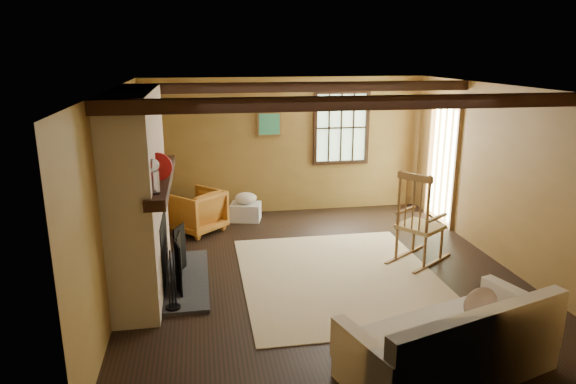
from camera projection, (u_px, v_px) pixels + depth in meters
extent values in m
plane|color=black|center=(321.00, 271.00, 6.81)|extent=(5.50, 5.50, 0.00)
cube|color=olive|center=(286.00, 146.00, 9.10)|extent=(5.00, 0.02, 2.40)
cube|color=olive|center=(407.00, 274.00, 3.88)|extent=(5.00, 0.02, 2.40)
cube|color=olive|center=(117.00, 193.00, 6.08)|extent=(0.02, 5.50, 2.40)
cube|color=olive|center=(503.00, 176.00, 6.90)|extent=(0.02, 5.50, 2.40)
cube|color=white|center=(324.00, 88.00, 6.17)|extent=(5.00, 5.50, 0.02)
cube|color=black|center=(353.00, 103.00, 5.05)|extent=(5.00, 0.12, 0.14)
cube|color=black|center=(304.00, 87.00, 7.33)|extent=(5.00, 0.12, 0.14)
cube|color=black|center=(341.00, 128.00, 9.16)|extent=(1.02, 0.06, 1.32)
cube|color=#BFE7B0|center=(341.00, 128.00, 9.19)|extent=(0.90, 0.01, 1.20)
cube|color=black|center=(341.00, 128.00, 9.17)|extent=(0.90, 0.03, 0.02)
cube|color=olive|center=(442.00, 164.00, 8.56)|extent=(0.06, 1.00, 2.06)
cube|color=#BFE7B0|center=(444.00, 164.00, 8.57)|extent=(0.01, 0.80, 1.85)
cube|color=olive|center=(269.00, 124.00, 8.92)|extent=(0.42, 0.03, 0.42)
cube|color=#2A7E6D|center=(269.00, 124.00, 8.90)|extent=(0.36, 0.01, 0.36)
cube|color=#9C593C|center=(139.00, 192.00, 6.12)|extent=(0.50, 2.20, 2.40)
cube|color=black|center=(149.00, 250.00, 6.33)|extent=(0.38, 1.00, 0.85)
cube|color=#35363A|center=(186.00, 279.00, 6.51)|extent=(0.55, 1.80, 0.05)
cube|color=black|center=(162.00, 179.00, 6.13)|extent=(0.22, 2.30, 0.12)
cube|color=black|center=(178.00, 268.00, 6.04)|extent=(0.09, 0.30, 0.62)
cube|color=black|center=(179.00, 258.00, 6.34)|extent=(0.05, 0.31, 0.62)
cube|color=black|center=(180.00, 248.00, 6.64)|extent=(0.14, 0.29, 0.62)
cylinder|color=black|center=(173.00, 307.00, 5.73)|extent=(0.17, 0.17, 0.02)
cylinder|color=black|center=(168.00, 281.00, 5.61)|extent=(0.01, 0.01, 0.69)
cylinder|color=black|center=(171.00, 280.00, 5.64)|extent=(0.01, 0.01, 0.69)
cylinder|color=black|center=(174.00, 278.00, 5.68)|extent=(0.01, 0.01, 0.69)
cylinder|color=silver|center=(154.00, 182.00, 5.24)|extent=(0.11, 0.11, 0.24)
sphere|color=silver|center=(153.00, 165.00, 5.19)|extent=(0.13, 0.13, 0.13)
cylinder|color=red|center=(158.00, 167.00, 5.76)|extent=(0.32, 0.08, 0.32)
cube|color=black|center=(161.00, 166.00, 6.26)|extent=(0.26, 0.20, 0.13)
cylinder|color=black|center=(163.00, 163.00, 6.49)|extent=(0.08, 0.08, 0.10)
cylinder|color=black|center=(163.00, 161.00, 6.64)|extent=(0.07, 0.07, 0.08)
cube|color=beige|center=(339.00, 276.00, 6.65)|extent=(2.50, 3.00, 0.01)
cube|color=tan|center=(420.00, 227.00, 7.05)|extent=(0.72, 0.72, 0.05)
cube|color=olive|center=(415.00, 177.00, 6.70)|extent=(0.34, 0.45, 0.09)
cylinder|color=olive|center=(441.00, 243.00, 7.11)|extent=(0.04, 0.04, 0.48)
cylinder|color=olive|center=(414.00, 235.00, 7.41)|extent=(0.04, 0.04, 0.48)
cylinder|color=olive|center=(425.00, 252.00, 6.81)|extent=(0.04, 0.04, 0.48)
cylinder|color=olive|center=(397.00, 243.00, 7.11)|extent=(0.04, 0.04, 0.48)
cylinder|color=olive|center=(428.00, 207.00, 6.65)|extent=(0.04, 0.04, 0.82)
cylinder|color=olive|center=(399.00, 200.00, 6.95)|extent=(0.04, 0.04, 0.82)
cylinder|color=olive|center=(421.00, 206.00, 6.73)|extent=(0.02, 0.02, 0.68)
cylinder|color=olive|center=(413.00, 205.00, 6.80)|extent=(0.02, 0.02, 0.68)
cylinder|color=olive|center=(406.00, 203.00, 6.88)|extent=(0.02, 0.02, 0.68)
cube|color=olive|center=(437.00, 218.00, 6.83)|extent=(0.40, 0.30, 0.03)
cube|color=olive|center=(406.00, 210.00, 7.16)|extent=(0.40, 0.30, 0.03)
cube|color=olive|center=(432.00, 263.00, 7.02)|extent=(0.79, 0.57, 0.03)
cube|color=olive|center=(404.00, 255.00, 7.32)|extent=(0.79, 0.57, 0.03)
cube|color=silver|center=(447.00, 352.00, 4.62)|extent=(2.08, 1.39, 0.42)
cube|color=silver|center=(482.00, 340.00, 4.23)|extent=(1.86, 0.70, 0.52)
cube|color=silver|center=(365.00, 360.00, 4.17)|extent=(0.38, 0.86, 0.38)
cube|color=silver|center=(519.00, 310.00, 4.97)|extent=(0.38, 0.86, 0.38)
ellipsoid|color=silver|center=(480.00, 304.00, 4.83)|extent=(0.36, 0.22, 0.34)
cylinder|color=brown|center=(165.00, 216.00, 8.91)|extent=(0.43, 0.13, 0.13)
cylinder|color=brown|center=(173.00, 215.00, 8.93)|extent=(0.43, 0.13, 0.13)
cylinder|color=brown|center=(181.00, 215.00, 8.95)|extent=(0.43, 0.13, 0.13)
cylinder|color=brown|center=(164.00, 209.00, 8.87)|extent=(0.43, 0.13, 0.13)
cylinder|color=brown|center=(173.00, 208.00, 8.90)|extent=(0.43, 0.13, 0.13)
cylinder|color=brown|center=(181.00, 208.00, 8.92)|extent=(0.43, 0.13, 0.13)
cube|color=white|center=(246.00, 212.00, 8.84)|extent=(0.58, 0.49, 0.30)
ellipsoid|color=silver|center=(245.00, 198.00, 8.78)|extent=(0.47, 0.43, 0.19)
imported|color=#BF6026|center=(197.00, 211.00, 8.24)|extent=(1.05, 1.05, 0.68)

